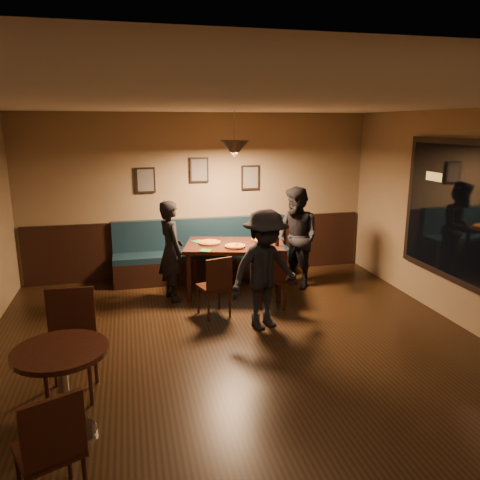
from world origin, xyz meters
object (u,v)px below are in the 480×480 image
at_px(chair_near_left, 214,285).
at_px(diner_left, 171,251).
at_px(chair_near_right, 274,276).
at_px(cafe_table, 64,393).
at_px(booth_bench, 203,251).
at_px(soda_glass, 277,241).
at_px(cafe_chair_far, 70,346).
at_px(diner_front, 265,270).
at_px(tabasco_bottle, 266,240).
at_px(dining_table, 235,269).
at_px(diner_right, 296,238).
at_px(cafe_chair_near, 48,447).

xyz_separation_m(chair_near_left, diner_left, (-0.50, 0.76, 0.33)).
height_order(chair_near_right, cafe_table, chair_near_right).
xyz_separation_m(booth_bench, chair_near_right, (0.80, -1.48, -0.05)).
xyz_separation_m(soda_glass, cafe_chair_far, (-2.79, -2.21, -0.35)).
xyz_separation_m(diner_front, cafe_table, (-2.27, -1.78, -0.38)).
xyz_separation_m(diner_front, tabasco_bottle, (0.38, 1.27, 0.07)).
relative_size(dining_table, diner_right, 0.91).
bearing_deg(dining_table, cafe_chair_near, -104.39).
xyz_separation_m(cafe_chair_far, cafe_chair_near, (0.00, -1.41, -0.06)).
height_order(diner_left, cafe_chair_near, diner_left).
xyz_separation_m(cafe_table, cafe_chair_far, (-0.01, 0.66, 0.11)).
distance_m(dining_table, chair_near_left, 0.92).
distance_m(diner_left, diner_right, 2.03).
bearing_deg(chair_near_right, soda_glass, 88.75).
xyz_separation_m(booth_bench, diner_front, (0.46, -2.18, 0.29)).
bearing_deg(cafe_table, tabasco_bottle, 49.01).
relative_size(booth_bench, dining_table, 2.00).
relative_size(chair_near_left, diner_left, 0.57).
height_order(booth_bench, soda_glass, booth_bench).
xyz_separation_m(soda_glass, cafe_table, (-2.77, -2.87, -0.46)).
xyz_separation_m(diner_right, soda_glass, (-0.44, -0.35, 0.05)).
relative_size(booth_bench, tabasco_bottle, 26.91).
bearing_deg(chair_near_left, cafe_chair_far, -151.64).
xyz_separation_m(booth_bench, dining_table, (0.37, -0.83, -0.10)).
height_order(booth_bench, diner_left, diner_left).
distance_m(booth_bench, chair_near_right, 1.68).
height_order(cafe_chair_far, cafe_chair_near, cafe_chair_far).
height_order(chair_near_left, tabasco_bottle, tabasco_bottle).
height_order(booth_bench, cafe_chair_near, booth_bench).
bearing_deg(cafe_chair_near, chair_near_left, 36.83).
distance_m(diner_front, tabasco_bottle, 1.32).
distance_m(chair_near_left, tabasco_bottle, 1.26).
height_order(dining_table, chair_near_left, chair_near_left).
height_order(diner_right, tabasco_bottle, diner_right).
height_order(diner_right, cafe_chair_near, diner_right).
bearing_deg(cafe_table, diner_left, 68.96).
xyz_separation_m(dining_table, cafe_chair_near, (-2.19, -3.88, 0.06)).
height_order(diner_front, tabasco_bottle, diner_front).
bearing_deg(diner_front, diner_left, 109.27).
relative_size(diner_right, diner_front, 1.05).
xyz_separation_m(dining_table, diner_front, (0.09, -1.35, 0.38)).
bearing_deg(dining_table, tabasco_bottle, 5.31).
height_order(booth_bench, tabasco_bottle, booth_bench).
xyz_separation_m(dining_table, chair_near_right, (0.44, -0.64, 0.05)).
distance_m(soda_glass, cafe_table, 4.02).
distance_m(diner_right, tabasco_bottle, 0.60).
height_order(chair_near_left, cafe_chair_far, cafe_chair_far).
distance_m(chair_near_right, cafe_chair_far, 3.20).
xyz_separation_m(dining_table, diner_left, (-0.98, -0.02, 0.36)).
height_order(dining_table, cafe_chair_far, cafe_chair_far).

